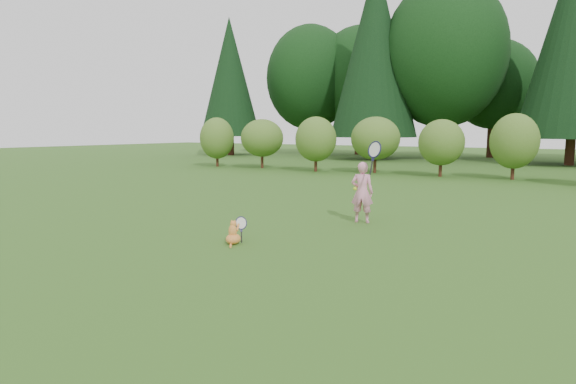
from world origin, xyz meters
The scene contains 6 objects.
ground centered at (0.00, 0.00, 0.00)m, with size 100.00×100.00×0.00m, color #2D4E16.
shrub_row centered at (0.00, 13.00, 1.40)m, with size 28.00×3.00×2.80m, color #486720, non-canonical shape.
woodland_backdrop centered at (0.00, 23.00, 7.50)m, with size 48.00×10.00×15.00m, color black, non-canonical shape.
child centered at (1.37, 1.92, 0.68)m, with size 0.76×0.51×1.94m.
cat centered at (0.26, -1.07, 0.22)m, with size 0.36×0.65×0.56m.
tennis_ball centered at (1.20, 1.90, 0.72)m, with size 0.08×0.08×0.08m.
Camera 1 is at (5.41, -7.50, 1.96)m, focal length 30.00 mm.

